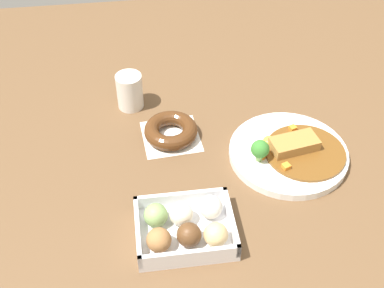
{
  "coord_description": "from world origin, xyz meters",
  "views": [
    {
      "loc": [
        -0.19,
        -0.72,
        0.78
      ],
      "look_at": [
        -0.08,
        0.07,
        0.03
      ],
      "focal_mm": 47.23,
      "sensor_mm": 36.0,
      "label": 1
    }
  ],
  "objects_px": {
    "curry_plate": "(289,152)",
    "chocolate_ring_donut": "(171,131)",
    "coffee_mug": "(130,91)",
    "donut_box": "(185,227)"
  },
  "relations": [
    {
      "from": "curry_plate",
      "to": "coffee_mug",
      "type": "height_order",
      "value": "coffee_mug"
    },
    {
      "from": "chocolate_ring_donut",
      "to": "coffee_mug",
      "type": "relative_size",
      "value": 1.55
    },
    {
      "from": "donut_box",
      "to": "chocolate_ring_donut",
      "type": "relative_size",
      "value": 1.34
    },
    {
      "from": "coffee_mug",
      "to": "chocolate_ring_donut",
      "type": "bearing_deg",
      "value": -55.98
    },
    {
      "from": "donut_box",
      "to": "coffee_mug",
      "type": "xyz_separation_m",
      "value": [
        -0.08,
        0.4,
        0.02
      ]
    },
    {
      "from": "curry_plate",
      "to": "chocolate_ring_donut",
      "type": "height_order",
      "value": "curry_plate"
    },
    {
      "from": "curry_plate",
      "to": "chocolate_ring_donut",
      "type": "distance_m",
      "value": 0.27
    },
    {
      "from": "curry_plate",
      "to": "donut_box",
      "type": "relative_size",
      "value": 1.41
    },
    {
      "from": "chocolate_ring_donut",
      "to": "coffee_mug",
      "type": "distance_m",
      "value": 0.15
    },
    {
      "from": "donut_box",
      "to": "coffee_mug",
      "type": "relative_size",
      "value": 2.08
    }
  ]
}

